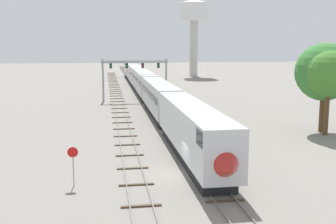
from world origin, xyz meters
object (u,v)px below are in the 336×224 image
(trackside_tree_left, at_px, (329,74))
(stop_sign, at_px, (73,161))
(signal_gantry, at_px, (135,70))
(water_tower, at_px, (194,16))
(trackside_tree_mid, at_px, (324,72))
(passenger_train, at_px, (144,83))

(trackside_tree_left, bearing_deg, stop_sign, -154.77)
(signal_gantry, bearing_deg, trackside_tree_left, -59.00)
(water_tower, bearing_deg, signal_gantry, -112.60)
(trackside_tree_mid, bearing_deg, stop_sign, -152.25)
(stop_sign, bearing_deg, trackside_tree_mid, 27.75)
(passenger_train, relative_size, trackside_tree_mid, 10.76)
(passenger_train, distance_m, trackside_tree_left, 41.92)
(water_tower, height_order, stop_sign, water_tower)
(signal_gantry, height_order, trackside_tree_left, trackside_tree_left)
(signal_gantry, height_order, stop_sign, signal_gantry)
(signal_gantry, bearing_deg, passenger_train, 69.86)
(signal_gantry, distance_m, trackside_tree_left, 37.30)
(trackside_tree_left, distance_m, trackside_tree_mid, 1.75)
(water_tower, height_order, trackside_tree_mid, water_tower)
(passenger_train, height_order, signal_gantry, signal_gantry)
(stop_sign, bearing_deg, passenger_train, 78.86)
(passenger_train, relative_size, stop_sign, 38.68)
(water_tower, distance_m, stop_sign, 106.06)
(water_tower, xyz_separation_m, stop_sign, (-30.80, -100.04, -17.09))
(signal_gantry, relative_size, trackside_tree_left, 1.27)
(trackside_tree_left, xyz_separation_m, trackside_tree_mid, (0.41, 1.70, 0.08))
(passenger_train, xyz_separation_m, signal_gantry, (-2.25, -6.14, 3.02))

